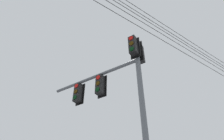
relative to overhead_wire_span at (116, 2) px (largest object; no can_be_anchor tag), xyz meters
name	(u,v)px	position (x,y,z in m)	size (l,w,h in m)	color
signal_mast_assembly	(119,89)	(1.10, 0.20, -4.09)	(1.97, 4.62, 7.48)	slate
overhead_wire_span	(116,2)	(0.00, 0.00, 0.00)	(17.85, 14.83, 2.06)	black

